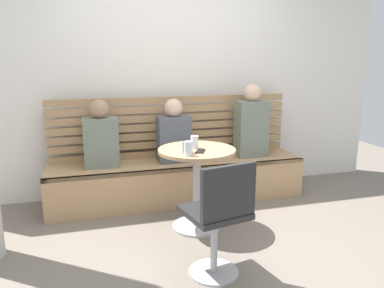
{
  "coord_description": "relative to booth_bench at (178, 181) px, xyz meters",
  "views": [
    {
      "loc": [
        -0.91,
        -2.53,
        1.51
      ],
      "look_at": [
        -0.0,
        0.66,
        0.75
      ],
      "focal_mm": 35.05,
      "sensor_mm": 36.0,
      "label": 1
    }
  ],
  "objects": [
    {
      "name": "booth_backrest",
      "position": [
        0.0,
        0.24,
        0.56
      ],
      "size": [
        2.65,
        0.04,
        0.67
      ],
      "color": "#A68157",
      "rests_on": "booth_bench"
    },
    {
      "name": "person_child_left",
      "position": [
        -0.79,
        0.04,
        0.52
      ],
      "size": [
        0.34,
        0.22,
        0.68
      ],
      "color": "slate",
      "rests_on": "booth_bench"
    },
    {
      "name": "ground",
      "position": [
        0.0,
        -1.2,
        -0.22
      ],
      "size": [
        8.0,
        8.0,
        0.0
      ],
      "primitive_type": "plane",
      "color": "#70665B"
    },
    {
      "name": "person_child_middle",
      "position": [
        -0.04,
        0.03,
        0.51
      ],
      "size": [
        0.34,
        0.22,
        0.67
      ],
      "color": "#4C515B",
      "rests_on": "booth_bench"
    },
    {
      "name": "cup_water_clear",
      "position": [
        -0.01,
        -0.66,
        0.57
      ],
      "size": [
        0.07,
        0.07,
        0.11
      ],
      "primitive_type": "cylinder",
      "color": "white",
      "rests_on": "cafe_table"
    },
    {
      "name": "white_chair",
      "position": [
        -0.08,
        -1.5,
        0.24
      ],
      "size": [
        0.47,
        0.47,
        0.85
      ],
      "color": "#ADADB2",
      "rests_on": "ground"
    },
    {
      "name": "booth_bench",
      "position": [
        0.0,
        0.0,
        0.0
      ],
      "size": [
        2.7,
        0.52,
        0.44
      ],
      "color": "tan",
      "rests_on": "ground"
    },
    {
      "name": "cup_glass_tall",
      "position": [
        -0.14,
        -0.9,
        0.58
      ],
      "size": [
        0.07,
        0.07,
        0.12
      ],
      "primitive_type": "cylinder",
      "color": "silver",
      "rests_on": "cafe_table"
    },
    {
      "name": "cup_mug_blue",
      "position": [
        -0.12,
        -0.81,
        0.57
      ],
      "size": [
        0.08,
        0.08,
        0.09
      ],
      "primitive_type": "cylinder",
      "color": "#3D5B9E",
      "rests_on": "cafe_table"
    },
    {
      "name": "cafe_table",
      "position": [
        -0.0,
        -0.69,
        0.3
      ],
      "size": [
        0.68,
        0.68,
        0.74
      ],
      "color": "#ADADB2",
      "rests_on": "ground"
    },
    {
      "name": "back_wall",
      "position": [
        0.0,
        0.44,
        1.23
      ],
      "size": [
        5.2,
        0.1,
        2.9
      ],
      "primitive_type": "cube",
      "color": "silver",
      "rests_on": "ground"
    },
    {
      "name": "phone_on_table",
      "position": [
        -0.0,
        -0.8,
        0.52
      ],
      "size": [
        0.12,
        0.16,
        0.01
      ],
      "primitive_type": "cube",
      "rotation": [
        0.0,
        0.0,
        2.69
      ],
      "color": "black",
      "rests_on": "cafe_table"
    },
    {
      "name": "person_adult",
      "position": [
        0.84,
        0.02,
        0.58
      ],
      "size": [
        0.34,
        0.22,
        0.8
      ],
      "color": "slate",
      "rests_on": "booth_bench"
    }
  ]
}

